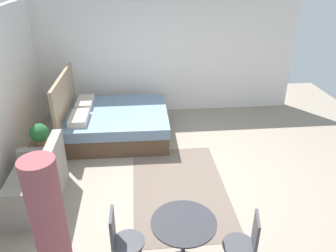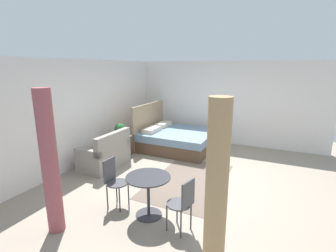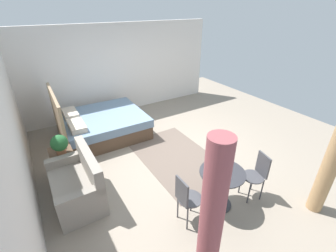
{
  "view_description": "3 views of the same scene",
  "coord_description": "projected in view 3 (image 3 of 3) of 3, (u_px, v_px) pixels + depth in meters",
  "views": [
    {
      "loc": [
        -4.39,
        0.7,
        3.21
      ],
      "look_at": [
        0.33,
        0.24,
        0.82
      ],
      "focal_mm": 34.95,
      "sensor_mm": 36.0,
      "label": 1
    },
    {
      "loc": [
        -4.89,
        -1.55,
        2.38
      ],
      "look_at": [
        0.29,
        0.85,
        1.02
      ],
      "focal_mm": 26.45,
      "sensor_mm": 36.0,
      "label": 2
    },
    {
      "loc": [
        -3.71,
        2.5,
        3.02
      ],
      "look_at": [
        -0.08,
        0.24,
        0.75
      ],
      "focal_mm": 24.77,
      "sensor_mm": 36.0,
      "label": 3
    }
  ],
  "objects": [
    {
      "name": "nightstand",
      "position": [
        63.0,
        163.0,
        4.52
      ],
      "size": [
        0.49,
        0.42,
        0.54
      ],
      "color": "brown",
      "rests_on": "ground"
    },
    {
      "name": "balcony_table",
      "position": [
        221.0,
        182.0,
        3.72
      ],
      "size": [
        0.72,
        0.72,
        0.69
      ],
      "color": "#2D2D33",
      "rests_on": "ground"
    },
    {
      "name": "potted_plant",
      "position": [
        59.0,
        144.0,
        4.22
      ],
      "size": [
        0.31,
        0.31,
        0.39
      ],
      "color": "#935B3D",
      "rests_on": "nightstand"
    },
    {
      "name": "couch",
      "position": [
        78.0,
        185.0,
        3.91
      ],
      "size": [
        1.23,
        0.71,
        0.89
      ],
      "color": "gray",
      "rests_on": "ground"
    },
    {
      "name": "area_rug",
      "position": [
        177.0,
        157.0,
        5.12
      ],
      "size": [
        2.39,
        1.45,
        0.01
      ],
      "primitive_type": "cube",
      "color": "#66564C",
      "rests_on": "ground"
    },
    {
      "name": "wall_right",
      "position": [
        123.0,
        69.0,
        6.92
      ],
      "size": [
        0.12,
        5.84,
        2.57
      ],
      "primitive_type": "cube",
      "color": "silver",
      "rests_on": "ground"
    },
    {
      "name": "ground_plane",
      "position": [
        175.0,
        151.0,
        5.37
      ],
      "size": [
        8.76,
        8.84,
        0.02
      ],
      "primitive_type": "cube",
      "color": "gray"
    },
    {
      "name": "cafe_chair_near_couch",
      "position": [
        186.0,
        197.0,
        3.39
      ],
      "size": [
        0.37,
        0.37,
        0.86
      ],
      "color": "#3F3F44",
      "rests_on": "ground"
    },
    {
      "name": "curtain_left",
      "position": [
        334.0,
        155.0,
        3.38
      ],
      "size": [
        0.23,
        0.23,
        2.12
      ],
      "color": "tan",
      "rests_on": "ground"
    },
    {
      "name": "wall_back",
      "position": [
        11.0,
        137.0,
        3.4
      ],
      "size": [
        8.76,
        0.12,
        2.57
      ],
      "primitive_type": "cube",
      "color": "silver",
      "rests_on": "ground"
    },
    {
      "name": "cafe_chair_near_window",
      "position": [
        258.0,
        172.0,
        3.9
      ],
      "size": [
        0.44,
        0.44,
        0.84
      ],
      "color": "#3F3F44",
      "rests_on": "ground"
    },
    {
      "name": "vase",
      "position": [
        60.0,
        144.0,
        4.45
      ],
      "size": [
        0.1,
        0.1,
        0.17
      ],
      "color": "silver",
      "rests_on": "nightstand"
    },
    {
      "name": "bed",
      "position": [
        100.0,
        124.0,
        5.87
      ],
      "size": [
        1.82,
        2.04,
        1.31
      ],
      "color": "brown",
      "rests_on": "ground"
    },
    {
      "name": "curtain_right",
      "position": [
        210.0,
        230.0,
        2.27
      ],
      "size": [
        0.23,
        0.23,
        2.12
      ],
      "color": "#994C51",
      "rests_on": "ground"
    }
  ]
}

